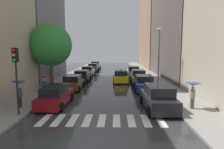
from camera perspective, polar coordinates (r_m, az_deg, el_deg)
ground_plane at (r=32.54m, az=-0.37°, el=-0.55°), size 28.00×72.00×0.04m
sidewalk_left at (r=33.33m, az=-11.61°, el=-0.34°), size 3.00×72.00×0.15m
sidewalk_right at (r=33.00m, az=10.99°, el=-0.40°), size 3.00×72.00×0.15m
crosswalk_stripes at (r=12.41m, az=-2.95°, el=-13.15°), size 7.65×2.20×0.01m
building_right_mid at (r=33.09m, az=19.55°, el=13.43°), size 6.00×18.77×16.37m
building_right_far at (r=52.69m, az=12.61°, el=13.75°), size 6.00×19.37×21.14m
parked_car_left_nearest at (r=15.96m, az=-16.11°, el=-6.02°), size 2.01×4.80×1.60m
parked_car_left_second at (r=21.99m, az=-11.32°, el=-2.35°), size 2.02×4.01×1.59m
parked_car_left_third at (r=27.03m, az=-8.73°, el=-0.53°), size 2.07×4.19×1.61m
parked_car_left_fourth at (r=33.42m, az=-7.05°, el=0.94°), size 2.16×4.23×1.60m
parked_car_left_fifth at (r=39.33m, az=-5.55°, el=1.93°), size 2.04×4.18×1.69m
parked_car_left_sixth at (r=44.95m, az=-4.84°, el=2.62°), size 2.19×4.80×1.77m
parked_car_right_nearest at (r=14.72m, az=13.30°, el=-6.70°), size 2.23×4.78×1.80m
parked_car_right_second at (r=21.06m, az=9.19°, el=-2.60°), size 2.07×4.26×1.68m
parked_car_right_third at (r=26.38m, az=7.63°, el=-0.59°), size 2.11×4.67×1.72m
parked_car_right_fourth at (r=32.76m, az=6.22°, el=0.87°), size 2.17×4.50×1.65m
taxi_midroad at (r=26.64m, az=2.54°, el=-0.54°), size 2.07×4.69×1.81m
pedestrian_foreground at (r=26.61m, az=-17.37°, el=0.78°), size 0.92×0.92×1.95m
pedestrian_near_tree at (r=15.01m, az=22.52°, el=-4.04°), size 1.08×1.08×1.86m
pedestrian_by_kerb at (r=15.66m, az=-25.51°, el=-3.67°), size 1.01×1.01×1.93m
pedestrian_far_side at (r=18.84m, az=-19.19°, el=-1.85°), size 0.97×0.97×1.87m
street_tree_left at (r=22.94m, az=-17.45°, el=8.17°), size 4.68×4.68×7.07m
traffic_light_left_corner at (r=13.71m, az=-26.25°, el=2.13°), size 0.30×0.42×4.30m
lamp_post_right at (r=22.03m, az=13.53°, el=5.95°), size 0.60×0.28×6.52m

